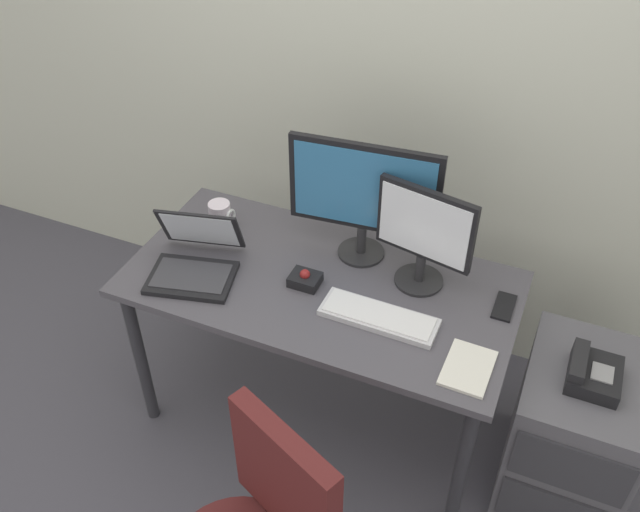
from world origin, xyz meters
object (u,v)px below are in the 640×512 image
laptop (195,260)px  cell_phone (504,307)px  paper_notepad (468,368)px  keyboard (379,317)px  coffee_mug (221,215)px  desk_phone (592,373)px  trackball_mouse (305,279)px  monitor_side (424,233)px  file_cabinet (571,434)px  monitor_main (364,193)px

laptop → cell_phone: 1.13m
laptop → paper_notepad: 1.06m
keyboard → coffee_mug: (-0.76, 0.25, 0.04)m
coffee_mug → keyboard: bearing=-18.4°
desk_phone → trackball_mouse: 1.04m
keyboard → trackball_mouse: bearing=167.4°
monitor_side → coffee_mug: size_ratio=3.56×
file_cabinet → desk_phone: bearing=-116.8°
coffee_mug → cell_phone: size_ratio=0.79×
monitor_main → coffee_mug: size_ratio=4.97×
file_cabinet → keyboard: 0.87m
desk_phone → monitor_side: size_ratio=0.50×
desk_phone → paper_notepad: bearing=-149.5°
file_cabinet → desk_phone: desk_phone is taller
file_cabinet → monitor_side: monitor_side is taller
keyboard → file_cabinet: bearing=11.0°
monitor_main → laptop: size_ratio=1.48×
keyboard → laptop: size_ratio=1.09×
laptop → monitor_side: bearing=18.7°
trackball_mouse → cell_phone: bearing=13.0°
keyboard → cell_phone: keyboard is taller
desk_phone → coffee_mug: (-1.48, 0.13, 0.14)m
paper_notepad → desk_phone: bearing=30.5°
monitor_side → trackball_mouse: monitor_side is taller
monitor_main → keyboard: monitor_main is taller
file_cabinet → keyboard: keyboard is taller
desk_phone → monitor_main: 0.99m
laptop → trackball_mouse: laptop is taller
monitor_side → trackball_mouse: 0.46m
desk_phone → laptop: size_ratio=0.53×
file_cabinet → laptop: laptop is taller
monitor_side → trackball_mouse: (-0.38, -0.18, -0.20)m
paper_notepad → monitor_side: bearing=128.0°
desk_phone → cell_phone: 0.36m
monitor_side → trackball_mouse: bearing=-155.2°
trackball_mouse → cell_phone: size_ratio=0.77×
cell_phone → desk_phone: bearing=-17.5°
coffee_mug → trackball_mouse: bearing=-22.2°
cell_phone → monitor_main: bearing=171.9°
paper_notepad → keyboard: bearing=163.4°
trackball_mouse → monitor_main: bearing=62.5°
monitor_main → cell_phone: monitor_main is taller
laptop → trackball_mouse: bearing=12.5°
trackball_mouse → cell_phone: 0.72m
keyboard → paper_notepad: (0.34, -0.10, -0.01)m
desk_phone → coffee_mug: size_ratio=1.77×
keyboard → laptop: 0.72m
file_cabinet → trackball_mouse: 1.14m
monitor_main → monitor_side: bearing=-15.2°
file_cabinet → monitor_side: size_ratio=1.59×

